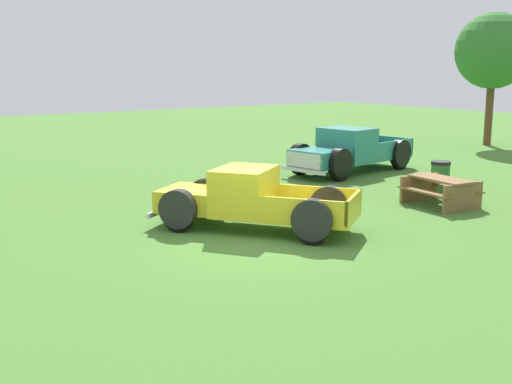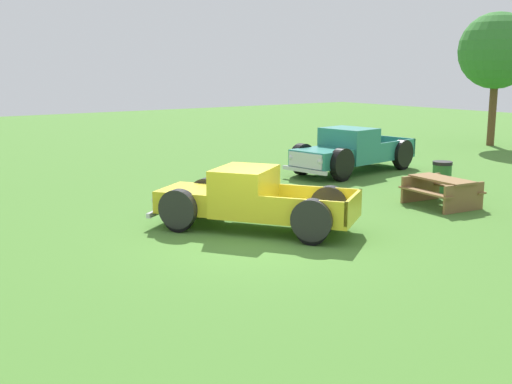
% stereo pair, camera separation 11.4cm
% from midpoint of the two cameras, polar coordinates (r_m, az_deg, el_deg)
% --- Properties ---
extents(ground_plane, '(80.00, 80.00, 0.00)m').
position_cam_midpoint_polar(ground_plane, '(13.94, 0.48, -4.43)').
color(ground_plane, '#477A2D').
extents(pickup_truck_foreground, '(4.86, 4.07, 1.45)m').
position_cam_midpoint_polar(pickup_truck_foreground, '(14.87, -1.03, -0.69)').
color(pickup_truck_foreground, yellow).
rests_on(pickup_truck_foreground, ground_plane).
extents(pickup_truck_behind_right, '(2.70, 5.52, 1.62)m').
position_cam_midpoint_polar(pickup_truck_behind_right, '(22.85, 8.37, 3.59)').
color(pickup_truck_behind_right, '#2D8475').
rests_on(pickup_truck_behind_right, ground_plane).
extents(picnic_table, '(1.95, 1.67, 0.78)m').
position_cam_midpoint_polar(picnic_table, '(18.04, 16.54, 0.32)').
color(picnic_table, olive).
rests_on(picnic_table, ground_plane).
extents(trash_can, '(0.59, 0.59, 0.95)m').
position_cam_midpoint_polar(trash_can, '(20.03, 16.54, 1.32)').
color(trash_can, '#2D6B2D').
rests_on(trash_can, ground_plane).
extents(oak_tree_east, '(3.60, 3.60, 6.30)m').
position_cam_midpoint_polar(oak_tree_east, '(32.70, 20.95, 11.76)').
color(oak_tree_east, brown).
rests_on(oak_tree_east, ground_plane).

